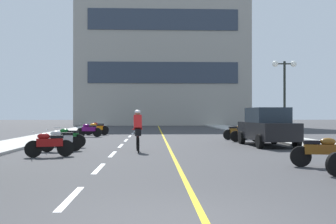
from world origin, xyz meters
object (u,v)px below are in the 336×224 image
object	(u,v)px
motorcycle_10	(97,128)
cyclist_rider	(138,130)
motorcycle_6	(246,133)
motorcycle_2	(321,151)
motorcycle_3	(49,144)
street_lamp_mid	(285,80)
motorcycle_8	(89,130)
motorcycle_5	(68,137)
parked_car_near	(267,127)
motorcycle_4	(61,140)
motorcycle_7	(237,132)
motorcycle_9	(96,129)

from	to	relation	value
motorcycle_10	cyclist_rider	distance (m)	14.99
motorcycle_10	motorcycle_6	bearing A→B (deg)	-44.73
motorcycle_2	motorcycle_3	bearing A→B (deg)	160.07
street_lamp_mid	cyclist_rider	size ratio (longest dim) A/B	2.57
street_lamp_mid	motorcycle_6	xyz separation A→B (m)	(-2.77, -2.00, -3.03)
motorcycle_3	cyclist_rider	size ratio (longest dim) A/B	0.93
street_lamp_mid	cyclist_rider	distance (m)	11.55
motorcycle_3	motorcycle_8	bearing A→B (deg)	92.26
motorcycle_2	motorcycle_5	world-z (taller)	same
motorcycle_2	motorcycle_8	size ratio (longest dim) A/B	1.00
street_lamp_mid	motorcycle_10	distance (m)	14.26
parked_car_near	motorcycle_4	bearing A→B (deg)	-164.35
parked_car_near	motorcycle_6	bearing A→B (deg)	98.17
motorcycle_3	motorcycle_10	world-z (taller)	same
parked_car_near	motorcycle_7	size ratio (longest dim) A/B	2.55
motorcycle_4	motorcycle_5	world-z (taller)	same
street_lamp_mid	motorcycle_8	distance (m)	12.71
motorcycle_2	motorcycle_10	size ratio (longest dim) A/B	0.99
motorcycle_3	motorcycle_4	bearing A→B (deg)	91.21
motorcycle_6	motorcycle_3	bearing A→B (deg)	-140.07
parked_car_near	motorcycle_3	world-z (taller)	parked_car_near
motorcycle_10	cyclist_rider	world-z (taller)	cyclist_rider
motorcycle_5	motorcycle_8	size ratio (longest dim) A/B	0.98
motorcycle_6	motorcycle_10	size ratio (longest dim) A/B	1.00
motorcycle_3	motorcycle_8	world-z (taller)	same
motorcycle_3	motorcycle_10	size ratio (longest dim) A/B	0.97
cyclist_rider	motorcycle_6	bearing A→B (deg)	43.86
motorcycle_2	motorcycle_7	distance (m)	12.36
motorcycle_2	cyclist_rider	size ratio (longest dim) A/B	0.96
motorcycle_3	motorcycle_5	world-z (taller)	same
motorcycle_2	motorcycle_4	world-z (taller)	same
motorcycle_5	motorcycle_3	bearing A→B (deg)	-87.49
motorcycle_5	motorcycle_7	distance (m)	10.22
motorcycle_5	motorcycle_6	size ratio (longest dim) A/B	0.97
motorcycle_4	motorcycle_5	xyz separation A→B (m)	(-0.14, 2.11, 0.00)
motorcycle_2	motorcycle_4	size ratio (longest dim) A/B	1.03
motorcycle_2	motorcycle_6	world-z (taller)	same
motorcycle_8	motorcycle_4	bearing A→B (deg)	-87.54
parked_car_near	motorcycle_2	world-z (taller)	parked_car_near
motorcycle_5	motorcycle_10	size ratio (longest dim) A/B	0.97
motorcycle_8	motorcycle_9	bearing A→B (deg)	84.89
motorcycle_5	motorcycle_7	xyz separation A→B (m)	(8.83, 5.14, 0.00)
motorcycle_3	motorcycle_5	xyz separation A→B (m)	(-0.18, 4.14, 0.00)
motorcycle_5	motorcycle_8	bearing A→B (deg)	92.13
parked_car_near	cyclist_rider	bearing A→B (deg)	-155.76
motorcycle_4	motorcycle_9	world-z (taller)	same
motorcycle_3	motorcycle_6	xyz separation A→B (m)	(8.73, 7.31, 0.00)
motorcycle_7	motorcycle_10	bearing A→B (deg)	141.96
motorcycle_8	motorcycle_9	xyz separation A→B (m)	(0.19, 2.11, 0.00)
motorcycle_5	motorcycle_6	bearing A→B (deg)	19.57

